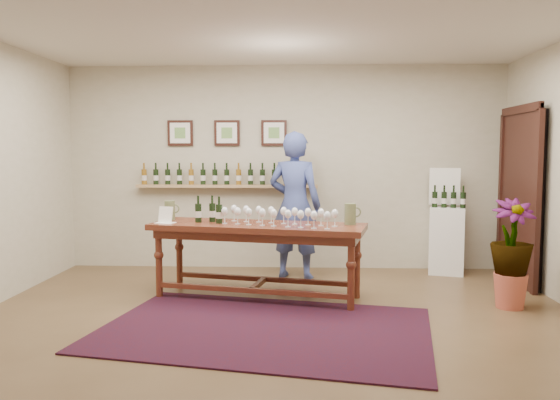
{
  "coord_description": "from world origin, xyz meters",
  "views": [
    {
      "loc": [
        0.24,
        -5.06,
        1.61
      ],
      "look_at": [
        0.0,
        0.8,
        1.1
      ],
      "focal_mm": 35.0,
      "sensor_mm": 36.0,
      "label": 1
    }
  ],
  "objects_px": {
    "display_pedestal": "(447,240)",
    "person": "(295,205)",
    "tasting_table": "(258,235)",
    "potted_plant": "(512,253)"
  },
  "relations": [
    {
      "from": "display_pedestal",
      "to": "person",
      "type": "height_order",
      "value": "person"
    },
    {
      "from": "tasting_table",
      "to": "potted_plant",
      "type": "distance_m",
      "value": 2.67
    },
    {
      "from": "display_pedestal",
      "to": "potted_plant",
      "type": "distance_m",
      "value": 1.67
    },
    {
      "from": "tasting_table",
      "to": "potted_plant",
      "type": "relative_size",
      "value": 2.49
    },
    {
      "from": "display_pedestal",
      "to": "potted_plant",
      "type": "height_order",
      "value": "potted_plant"
    },
    {
      "from": "person",
      "to": "tasting_table",
      "type": "bearing_deg",
      "value": 85.83
    },
    {
      "from": "tasting_table",
      "to": "person",
      "type": "distance_m",
      "value": 1.1
    },
    {
      "from": "tasting_table",
      "to": "person",
      "type": "bearing_deg",
      "value": 80.5
    },
    {
      "from": "potted_plant",
      "to": "person",
      "type": "bearing_deg",
      "value": 150.2
    },
    {
      "from": "tasting_table",
      "to": "potted_plant",
      "type": "bearing_deg",
      "value": 5.76
    }
  ]
}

